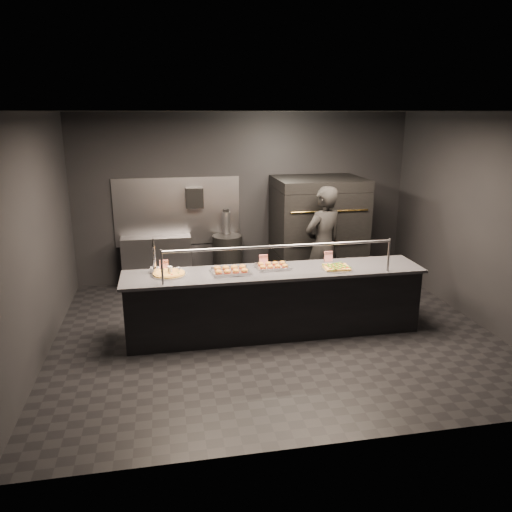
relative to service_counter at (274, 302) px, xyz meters
name	(u,v)px	position (x,y,z in m)	size (l,w,h in m)	color
room	(273,228)	(-0.02, 0.05, 1.03)	(6.04, 6.00, 3.00)	black
service_counter	(274,302)	(0.00, 0.00, 0.00)	(4.10, 0.78, 1.37)	black
pizza_oven	(317,232)	(1.20, 1.90, 0.50)	(1.50, 1.23, 1.91)	black
prep_shelf	(157,261)	(-1.60, 2.32, -0.01)	(1.20, 0.35, 0.90)	#99999E
towel_dispenser	(194,198)	(-0.90, 2.39, 1.09)	(0.30, 0.20, 0.35)	black
fire_extinguisher	(226,224)	(-0.35, 2.40, 0.60)	(0.14, 0.14, 0.51)	#B2B2B7
beer_tap	(154,263)	(-1.60, 0.20, 0.60)	(0.13, 0.18, 0.49)	silver
round_pizza	(169,274)	(-1.42, 0.08, 0.47)	(0.48, 0.48, 0.03)	silver
slider_tray_a	(231,270)	(-0.60, 0.01, 0.49)	(0.55, 0.43, 0.08)	silver
slider_tray_b	(273,266)	(0.00, 0.12, 0.48)	(0.50, 0.41, 0.07)	silver
square_pizza	(337,268)	(0.85, -0.09, 0.47)	(0.43, 0.43, 0.05)	silver
condiment_jar	(173,270)	(-1.37, 0.10, 0.51)	(0.16, 0.06, 0.11)	silver
tent_cards	(254,260)	(-0.24, 0.28, 0.53)	(2.45, 0.04, 0.15)	white
trash_bin	(228,260)	(-0.35, 2.22, -0.02)	(0.53, 0.53, 0.89)	black
worker	(323,246)	(1.02, 1.02, 0.49)	(0.69, 0.46, 1.90)	black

